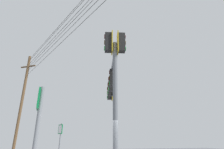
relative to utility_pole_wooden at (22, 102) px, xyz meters
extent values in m
cylinder|color=slate|center=(6.55, -13.66, -2.65)|extent=(0.20, 0.20, 5.86)
cylinder|color=slate|center=(7.12, -10.71, -0.25)|extent=(1.27, 5.94, 0.14)
cube|color=black|center=(6.26, -13.60, 0.30)|extent=(0.35, 0.35, 0.90)
cube|color=#B29319|center=(6.42, -13.64, 0.30)|extent=(0.12, 0.44, 1.04)
cylinder|color=#360503|center=(6.10, -13.57, 0.60)|extent=(0.07, 0.20, 0.20)
cylinder|color=#3C2703|center=(6.10, -13.57, 0.30)|extent=(0.07, 0.20, 0.20)
cylinder|color=green|center=(6.10, -13.57, 0.00)|extent=(0.07, 0.20, 0.20)
cube|color=black|center=(6.85, -13.72, 0.30)|extent=(0.35, 0.35, 0.90)
cube|color=#B29319|center=(6.68, -13.69, 0.30)|extent=(0.12, 0.44, 1.04)
cylinder|color=#360503|center=(7.01, -13.75, 0.60)|extent=(0.07, 0.20, 0.20)
cylinder|color=#3C2703|center=(7.01, -13.75, 0.30)|extent=(0.07, 0.20, 0.20)
cylinder|color=green|center=(7.01, -13.75, 0.00)|extent=(0.07, 0.20, 0.20)
cube|color=black|center=(6.86, -12.05, -0.80)|extent=(0.36, 0.36, 0.90)
cube|color=#B29319|center=(7.03, -12.08, -0.80)|extent=(0.14, 0.44, 1.04)
cylinder|color=#360503|center=(6.70, -12.01, -0.50)|extent=(0.07, 0.20, 0.20)
cylinder|color=#3C2703|center=(6.70, -12.01, -0.80)|extent=(0.07, 0.20, 0.20)
cylinder|color=green|center=(6.70, -12.01, -1.10)|extent=(0.07, 0.20, 0.20)
cube|color=black|center=(7.06, -11.02, -0.80)|extent=(0.34, 0.34, 0.90)
cube|color=#B29319|center=(7.23, -11.05, -0.80)|extent=(0.11, 0.44, 1.04)
cylinder|color=#360503|center=(6.90, -11.00, -0.50)|extent=(0.06, 0.20, 0.20)
cylinder|color=#3C2703|center=(6.90, -11.00, -0.80)|extent=(0.06, 0.20, 0.20)
cylinder|color=green|center=(6.90, -11.00, -1.10)|extent=(0.06, 0.20, 0.20)
cube|color=black|center=(7.26, -10.00, -0.80)|extent=(0.34, 0.34, 0.90)
cube|color=#B29319|center=(7.42, -10.02, -0.80)|extent=(0.11, 0.44, 1.04)
cylinder|color=#360503|center=(7.09, -9.97, -0.50)|extent=(0.06, 0.20, 0.20)
cylinder|color=#3C2703|center=(7.09, -9.97, -0.80)|extent=(0.06, 0.20, 0.20)
cylinder|color=green|center=(7.09, -9.97, -1.10)|extent=(0.06, 0.20, 0.20)
cube|color=black|center=(7.45, -8.97, -0.80)|extent=(0.35, 0.35, 0.90)
cube|color=#B29319|center=(7.62, -9.00, -0.80)|extent=(0.11, 0.44, 1.04)
cylinder|color=#360503|center=(7.29, -8.94, -0.50)|extent=(0.06, 0.20, 0.20)
cylinder|color=#3C2703|center=(7.29, -8.94, -0.80)|extent=(0.06, 0.20, 0.20)
cylinder|color=green|center=(7.29, -8.94, -1.10)|extent=(0.06, 0.20, 0.20)
cylinder|color=brown|center=(0.00, 0.00, -0.13)|extent=(0.28, 0.28, 10.90)
cube|color=brown|center=(0.00, 0.00, 4.05)|extent=(1.75, 1.14, 0.12)
cube|color=#0C7238|center=(4.50, -11.29, -3.32)|extent=(0.20, 0.27, 0.43)
cube|color=white|center=(4.49, -11.30, -3.32)|extent=(0.15, 0.21, 0.37)
cube|color=#0C7238|center=(4.21, -16.87, -3.07)|extent=(0.07, 0.37, 0.38)
cube|color=white|center=(4.19, -16.87, -3.07)|extent=(0.04, 0.31, 0.32)
camera|label=1|loc=(4.72, -20.30, -3.77)|focal=28.16mm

